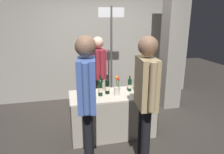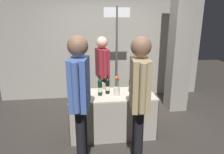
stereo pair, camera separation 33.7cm
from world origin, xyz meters
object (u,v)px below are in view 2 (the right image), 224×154
tasting_table (112,107)px  featured_wine_bottle (108,86)px  display_bottle_0 (131,85)px  wine_glass_near_vendor (85,92)px  wine_glass_mid (143,86)px  concrete_pillar (181,39)px  taster_foreground_right (139,93)px  flower_vase (117,89)px  vendor_presenter (102,69)px  booth_signpost (117,47)px

tasting_table → featured_wine_bottle: featured_wine_bottle is taller
display_bottle_0 → wine_glass_near_vendor: bearing=-165.5°
wine_glass_mid → concrete_pillar: bearing=38.5°
taster_foreground_right → flower_vase: bearing=17.5°
concrete_pillar → display_bottle_0: bearing=-147.0°
vendor_presenter → taster_foreground_right: (0.32, -1.70, 0.10)m
concrete_pillar → tasting_table: concrete_pillar is taller
tasting_table → wine_glass_near_vendor: bearing=-164.9°
concrete_pillar → featured_wine_bottle: 1.94m
taster_foreground_right → display_bottle_0: bearing=0.5°
tasting_table → featured_wine_bottle: 0.38m
taster_foreground_right → featured_wine_bottle: bearing=24.4°
wine_glass_near_vendor → booth_signpost: (0.68, 1.18, 0.54)m
featured_wine_bottle → wine_glass_near_vendor: bearing=-156.8°
taster_foreground_right → concrete_pillar: bearing=-29.7°
featured_wine_bottle → wine_glass_mid: 0.64m
concrete_pillar → wine_glass_near_vendor: bearing=-153.6°
flower_vase → vendor_presenter: bearing=101.1°
concrete_pillar → booth_signpost: concrete_pillar is taller
display_bottle_0 → wine_glass_near_vendor: 0.81m
concrete_pillar → display_bottle_0: concrete_pillar is taller
display_bottle_0 → booth_signpost: 1.12m
display_bottle_0 → wine_glass_mid: 0.23m
flower_vase → wine_glass_mid: bearing=17.9°
display_bottle_0 → booth_signpost: booth_signpost is taller
tasting_table → flower_vase: flower_vase is taller
flower_vase → featured_wine_bottle: bearing=141.1°
wine_glass_near_vendor → taster_foreground_right: 1.06m
vendor_presenter → booth_signpost: booth_signpost is taller
display_bottle_0 → flower_vase: 0.31m
display_bottle_0 → vendor_presenter: size_ratio=0.18×
flower_vase → taster_foreground_right: 0.88m
tasting_table → featured_wine_bottle: (-0.07, 0.04, 0.37)m
tasting_table → wine_glass_near_vendor: wine_glass_near_vendor is taller
display_bottle_0 → tasting_table: bearing=-166.5°
flower_vase → display_bottle_0: bearing=30.4°
booth_signpost → vendor_presenter: bearing=-140.7°
concrete_pillar → featured_wine_bottle: bearing=-152.9°
featured_wine_bottle → vendor_presenter: (-0.03, 0.75, 0.10)m
concrete_pillar → vendor_presenter: (-1.65, -0.08, -0.58)m
vendor_presenter → flower_vase: bearing=1.9°
wine_glass_near_vendor → booth_signpost: size_ratio=0.07×
taster_foreground_right → vendor_presenter: bearing=17.8°
concrete_pillar → taster_foreground_right: 2.27m
taster_foreground_right → booth_signpost: (0.01, 1.97, 0.30)m
concrete_pillar → taster_foreground_right: bearing=-126.7°
display_bottle_0 → taster_foreground_right: bearing=-96.5°
display_bottle_0 → vendor_presenter: 0.84m
display_bottle_0 → flower_vase: bearing=-149.6°
concrete_pillar → featured_wine_bottle: (-1.62, -0.83, -0.68)m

